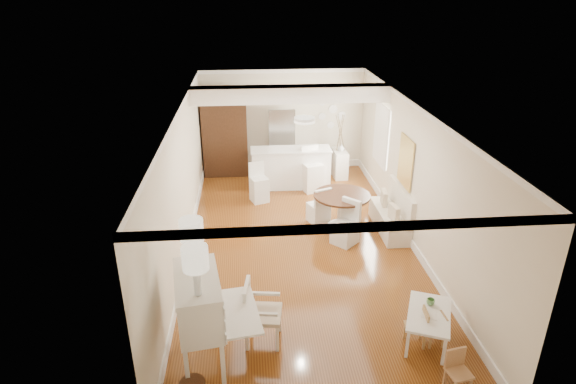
{
  "coord_description": "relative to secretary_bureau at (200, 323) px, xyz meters",
  "views": [
    {
      "loc": [
        -0.98,
        -8.51,
        4.91
      ],
      "look_at": [
        -0.22,
        0.3,
        1.06
      ],
      "focal_mm": 30.0,
      "sensor_mm": 36.0,
      "label": 1
    }
  ],
  "objects": [
    {
      "name": "kids_chair_a",
      "position": [
        3.06,
        0.17,
        -0.42
      ],
      "size": [
        0.32,
        0.32,
        0.61
      ],
      "primitive_type": "cube",
      "rotation": [
        0.0,
        0.0,
        -1.67
      ],
      "color": "tan",
      "rests_on": "ground"
    },
    {
      "name": "gustavian_armchair",
      "position": [
        0.85,
        0.45,
        -0.23
      ],
      "size": [
        0.64,
        0.64,
        0.98
      ],
      "primitive_type": "cube",
      "rotation": [
        0.0,
        0.0,
        1.43
      ],
      "color": "white",
      "rests_on": "ground"
    },
    {
      "name": "fridge",
      "position": [
        2.0,
        7.38,
        0.18
      ],
      "size": [
        0.75,
        0.65,
        1.8
      ],
      "primitive_type": "imported",
      "color": "silver",
      "rests_on": "ground"
    },
    {
      "name": "dining_table",
      "position": [
        2.65,
        3.85,
        -0.31
      ],
      "size": [
        1.28,
        1.28,
        0.82
      ],
      "primitive_type": "cylinder",
      "rotation": [
        0.0,
        0.0,
        0.07
      ],
      "color": "#492817",
      "rests_on": "ground"
    },
    {
      "name": "slip_chair_far",
      "position": [
        2.22,
        4.24,
        -0.3
      ],
      "size": [
        0.53,
        0.54,
        0.85
      ],
      "primitive_type": "cube",
      "rotation": [
        0.0,
        0.0,
        -2.76
      ],
      "color": "white",
      "rests_on": "ground"
    },
    {
      "name": "kids_chair_c",
      "position": [
        3.33,
        -0.73,
        -0.42
      ],
      "size": [
        0.33,
        0.33,
        0.6
      ],
      "primitive_type": "cube",
      "rotation": [
        0.0,
        0.0,
        0.18
      ],
      "color": "#AD7A4F",
      "rests_on": "ground"
    },
    {
      "name": "sideboard",
      "position": [
        3.19,
        6.96,
        -0.35
      ],
      "size": [
        0.38,
        0.79,
        0.74
      ],
      "primitive_type": "cube",
      "rotation": [
        0.0,
        0.0,
        0.05
      ],
      "color": "silver",
      "rests_on": "ground"
    },
    {
      "name": "banquette",
      "position": [
        3.69,
        3.73,
        -0.23
      ],
      "size": [
        0.52,
        1.6,
        0.98
      ],
      "primitive_type": "cube",
      "color": "silver",
      "rests_on": "ground"
    },
    {
      "name": "bar_stool_left",
      "position": [
        0.95,
        5.46,
        -0.24
      ],
      "size": [
        0.49,
        0.49,
        0.96
      ],
      "primitive_type": "cube",
      "rotation": [
        0.0,
        0.0,
        0.34
      ],
      "color": "silver",
      "rests_on": "ground"
    },
    {
      "name": "kids_table",
      "position": [
        3.27,
        0.23,
        -0.47
      ],
      "size": [
        0.93,
        1.15,
        0.5
      ],
      "primitive_type": "cube",
      "rotation": [
        0.0,
        0.0,
        -0.4
      ],
      "color": "white",
      "rests_on": "ground"
    },
    {
      "name": "pantry_cabinet",
      "position": [
        0.1,
        7.41,
        0.43
      ],
      "size": [
        1.2,
        0.6,
        2.3
      ],
      "primitive_type": "cube",
      "color": "#381E11",
      "rests_on": "ground"
    },
    {
      "name": "branch_vase",
      "position": [
        3.23,
        6.93,
        0.1
      ],
      "size": [
        0.19,
        0.19,
        0.18
      ],
      "primitive_type": "imported",
      "rotation": [
        0.0,
        0.0,
        -0.11
      ],
      "color": "white",
      "rests_on": "sideboard"
    },
    {
      "name": "kids_chair_b",
      "position": [
        3.35,
        0.15,
        -0.47
      ],
      "size": [
        0.26,
        0.26,
        0.51
      ],
      "primitive_type": "cube",
      "rotation": [
        0.0,
        0.0,
        -1.53
      ],
      "color": "#A97E4D",
      "rests_on": "ground"
    },
    {
      "name": "slip_chair_near",
      "position": [
        2.62,
        3.25,
        -0.26
      ],
      "size": [
        0.63,
        0.63,
        0.92
      ],
      "primitive_type": "cube",
      "rotation": [
        0.0,
        0.0,
        -0.81
      ],
      "color": "silver",
      "rests_on": "ground"
    },
    {
      "name": "secretary_bureau",
      "position": [
        0.0,
        0.0,
        0.0
      ],
      "size": [
        1.29,
        1.31,
        1.44
      ],
      "primitive_type": "cube",
      "rotation": [
        0.0,
        0.0,
        0.15
      ],
      "color": "white",
      "rests_on": "ground"
    },
    {
      "name": "pencil_cup",
      "position": [
        3.35,
        0.43,
        -0.18
      ],
      "size": [
        0.16,
        0.16,
        0.1
      ],
      "primitive_type": "imported",
      "rotation": [
        0.0,
        0.0,
        -0.36
      ],
      "color": "#6BA862",
      "rests_on": "kids_table"
    },
    {
      "name": "room",
      "position": [
        1.74,
        3.55,
        1.26
      ],
      "size": [
        9.0,
        9.04,
        2.82
      ],
      "color": "brown",
      "rests_on": "ground"
    },
    {
      "name": "breakfast_counter",
      "position": [
        1.8,
        6.33,
        -0.21
      ],
      "size": [
        2.05,
        0.65,
        1.03
      ],
      "primitive_type": "cube",
      "color": "white",
      "rests_on": "ground"
    },
    {
      "name": "bar_stool_right",
      "position": [
        2.32,
        6.01,
        -0.14
      ],
      "size": [
        0.57,
        0.57,
        1.16
      ],
      "primitive_type": "cube",
      "rotation": [
        0.0,
        0.0,
        0.29
      ],
      "color": "white",
      "rests_on": "ground"
    }
  ]
}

